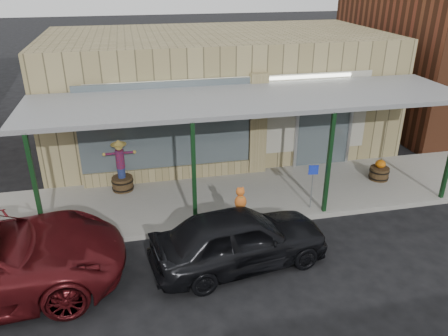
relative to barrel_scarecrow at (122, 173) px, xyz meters
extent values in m
plane|color=black|center=(3.63, -4.63, -0.70)|extent=(120.00, 120.00, 0.00)
cube|color=gray|center=(3.63, -1.03, -0.62)|extent=(40.00, 3.20, 0.15)
cube|color=#95855B|center=(3.63, 3.57, 1.40)|extent=(12.00, 6.00, 4.20)
cube|color=#4D595E|center=(1.43, 0.42, 1.20)|extent=(5.20, 0.06, 2.80)
cube|color=#4D595E|center=(6.63, 0.55, 0.80)|extent=(1.80, 0.06, 2.80)
cube|color=#95855B|center=(4.33, 0.47, 1.00)|extent=(0.55, 0.30, 3.40)
cube|color=#95855B|center=(1.43, 0.47, -0.35)|extent=(5.20, 0.30, 0.50)
cube|color=#9E9B8C|center=(3.63, 0.54, 1.30)|extent=(9.00, 0.02, 2.60)
cube|color=white|center=(3.63, 0.51, 2.50)|extent=(7.50, 0.03, 0.10)
cube|color=slate|center=(3.63, -1.03, 2.35)|extent=(12.00, 3.00, 0.12)
cube|color=#113316|center=(-1.87, -2.48, 0.85)|extent=(0.10, 0.10, 2.95)
cube|color=#113316|center=(1.83, -2.48, 0.85)|extent=(0.10, 0.10, 2.95)
cube|color=#113316|center=(5.43, -2.48, 0.85)|extent=(0.10, 0.10, 2.95)
cylinder|color=#47361C|center=(0.00, 0.00, -0.34)|extent=(0.70, 0.70, 0.42)
cylinder|color=navy|center=(0.00, 0.00, 0.03)|extent=(0.26, 0.26, 0.31)
cylinder|color=maroon|center=(0.00, 0.00, 0.47)|extent=(0.28, 0.28, 0.57)
sphere|color=#B69B46|center=(0.00, 0.00, 0.86)|extent=(0.23, 0.23, 0.23)
cone|color=#B69B46|center=(0.00, 0.00, 1.00)|extent=(0.37, 0.37, 0.15)
cylinder|color=#47361C|center=(7.97, -0.99, -0.35)|extent=(0.63, 0.63, 0.40)
ellipsoid|color=orange|center=(7.97, -0.99, -0.02)|extent=(0.32, 0.32, 0.26)
cylinder|color=#4C471E|center=(7.97, -0.99, 0.13)|extent=(0.04, 0.04, 0.06)
cylinder|color=gray|center=(5.13, -2.23, -0.03)|extent=(0.04, 0.04, 1.03)
cube|color=#192FBC|center=(5.13, -2.23, 0.62)|extent=(0.27, 0.05, 0.27)
imported|color=black|center=(2.62, -4.09, 0.00)|extent=(4.28, 2.24, 1.39)
ellipsoid|color=#C84C23|center=(2.84, -3.24, 0.45)|extent=(0.29, 0.25, 0.38)
sphere|color=#C84C23|center=(2.84, -3.20, 0.71)|extent=(0.21, 0.21, 0.21)
cylinder|color=#176828|center=(2.84, -3.24, 0.60)|extent=(0.15, 0.15, 0.02)
camera|label=1|loc=(0.49, -12.16, 5.62)|focal=35.00mm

